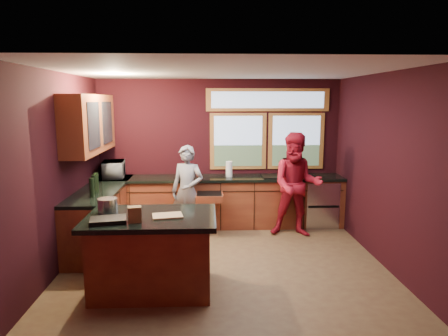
{
  "coord_description": "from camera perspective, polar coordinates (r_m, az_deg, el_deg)",
  "views": [
    {
      "loc": [
        -0.23,
        -5.47,
        2.31
      ],
      "look_at": [
        0.02,
        0.4,
        1.31
      ],
      "focal_mm": 32.0,
      "sensor_mm": 36.0,
      "label": 1
    }
  ],
  "objects": [
    {
      "name": "person_red",
      "position": [
        6.89,
        10.34,
        -2.39
      ],
      "size": [
        0.96,
        0.81,
        1.78
      ],
      "primitive_type": "imported",
      "rotation": [
        0.0,
        0.0,
        -0.16
      ],
      "color": "maroon",
      "rests_on": "floor"
    },
    {
      "name": "floor",
      "position": [
        5.95,
        -0.01,
        -13.24
      ],
      "size": [
        4.5,
        4.5,
        0.0
      ],
      "primitive_type": "plane",
      "color": "brown",
      "rests_on": "ground"
    },
    {
      "name": "room_shell",
      "position": [
        5.83,
        -6.03,
        4.54
      ],
      "size": [
        4.52,
        4.02,
        2.71
      ],
      "color": "black",
      "rests_on": "ground"
    },
    {
      "name": "black_tray",
      "position": [
        4.75,
        -16.21,
        -7.17
      ],
      "size": [
        0.45,
        0.36,
        0.05
      ],
      "primitive_type": "cube",
      "rotation": [
        0.0,
        0.0,
        0.21
      ],
      "color": "black",
      "rests_on": "island"
    },
    {
      "name": "island",
      "position": [
        5.06,
        -10.2,
        -11.78
      ],
      "size": [
        1.55,
        1.05,
        0.95
      ],
      "color": "#5B2015",
      "rests_on": "floor"
    },
    {
      "name": "person_grey",
      "position": [
        6.82,
        -5.24,
        -3.33
      ],
      "size": [
        0.67,
        0.55,
        1.57
      ],
      "primitive_type": "imported",
      "rotation": [
        0.0,
        0.0,
        -0.36
      ],
      "color": "slate",
      "rests_on": "floor"
    },
    {
      "name": "back_counter",
      "position": [
        7.42,
        0.98,
        -4.78
      ],
      "size": [
        4.5,
        0.64,
        0.93
      ],
      "color": "#5B2015",
      "rests_on": "floor"
    },
    {
      "name": "stock_pot",
      "position": [
        5.13,
        -16.28,
        -5.17
      ],
      "size": [
        0.24,
        0.24,
        0.18
      ],
      "primitive_type": "cylinder",
      "color": "#AEAFB3",
      "rests_on": "island"
    },
    {
      "name": "potted_plant",
      "position": [
        7.47,
        8.93,
        0.34
      ],
      "size": [
        0.34,
        0.3,
        0.38
      ],
      "primitive_type": "imported",
      "color": "#999999",
      "rests_on": "back_counter"
    },
    {
      "name": "paper_bag",
      "position": [
        4.67,
        -12.65,
        -6.48
      ],
      "size": [
        0.17,
        0.15,
        0.18
      ],
      "primitive_type": "cube",
      "rotation": [
        0.0,
        0.0,
        0.2
      ],
      "color": "brown",
      "rests_on": "island"
    },
    {
      "name": "microwave",
      "position": [
        7.47,
        -15.46,
        -0.18
      ],
      "size": [
        0.45,
        0.6,
        0.3
      ],
      "primitive_type": "imported",
      "rotation": [
        0.0,
        0.0,
        1.72
      ],
      "color": "#999999",
      "rests_on": "left_counter"
    },
    {
      "name": "cutting_board",
      "position": [
        4.83,
        -8.08,
        -6.77
      ],
      "size": [
        0.39,
        0.31,
        0.02
      ],
      "primitive_type": "cube",
      "rotation": [
        0.0,
        0.0,
        0.18
      ],
      "color": "#A78256",
      "rests_on": "island"
    },
    {
      "name": "paper_towel",
      "position": [
        7.29,
        0.72,
        -0.16
      ],
      "size": [
        0.12,
        0.12,
        0.28
      ],
      "primitive_type": "cylinder",
      "color": "white",
      "rests_on": "back_counter"
    },
    {
      "name": "left_counter",
      "position": [
        6.81,
        -17.06,
        -6.52
      ],
      "size": [
        0.64,
        2.3,
        0.93
      ],
      "color": "#5B2015",
      "rests_on": "floor"
    }
  ]
}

